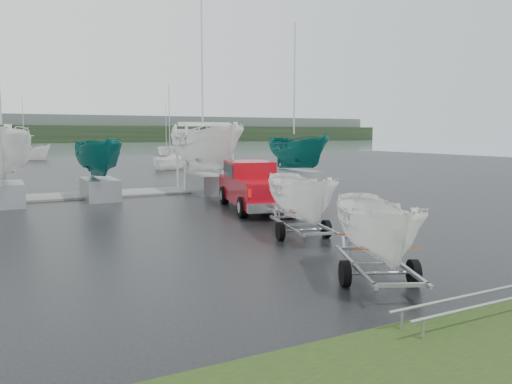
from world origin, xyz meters
The scene contains 17 objects.
ground_plane centered at (0.00, 0.00, 0.00)m, with size 120.00×120.00×0.00m, color black.
lake centered at (0.00, 100.00, -0.01)m, with size 300.00×300.00×0.00m, color gray.
grass_verge centered at (0.00, -11.00, 0.00)m, with size 40.00×40.00×0.00m, color black.
dock centered at (0.00, 13.00, 0.05)m, with size 30.00×3.00×0.12m, color gray.
treeline centered at (0.00, 170.00, 3.00)m, with size 300.00×8.00×6.00m, color black.
far_hill centered at (0.00, 178.00, 5.00)m, with size 300.00×6.00×10.00m, color #4C5651.
pickup_truck centered at (4.98, 4.74, 1.12)m, with size 3.61×6.79×2.15m.
trailer_hitched centered at (3.43, -1.83, 2.67)m, with size 2.02×3.77×4.92m.
trailer_parked centered at (2.25, -6.92, 2.49)m, with size 2.55×3.77×4.57m.
boat_hoist centered at (5.87, 13.00, 2.67)m, with size 3.30×2.18×4.12m.
keelboat_0 centered at (-5.20, 11.00, 4.27)m, with size 2.68×3.20×10.86m.
keelboat_1 centered at (-0.77, 11.20, 3.28)m, with size 2.10×3.20×6.68m.
keelboat_2 centered at (5.18, 11.00, 4.55)m, with size 2.86×3.20×11.04m.
keelboat_3 centered at (11.55, 11.30, 3.51)m, with size 2.23×3.20×10.39m.
moored_boat_1 centered at (-2.22, 55.91, 0.00)m, with size 4.37×4.37×12.06m.
moored_boat_2 centered at (9.43, 31.08, 0.01)m, with size 3.27×3.28×11.05m.
moored_boat_3 centered at (18.15, 60.24, 0.01)m, with size 2.54×2.60×11.04m.
Camera 1 is at (-5.46, -15.65, 3.49)m, focal length 35.00 mm.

